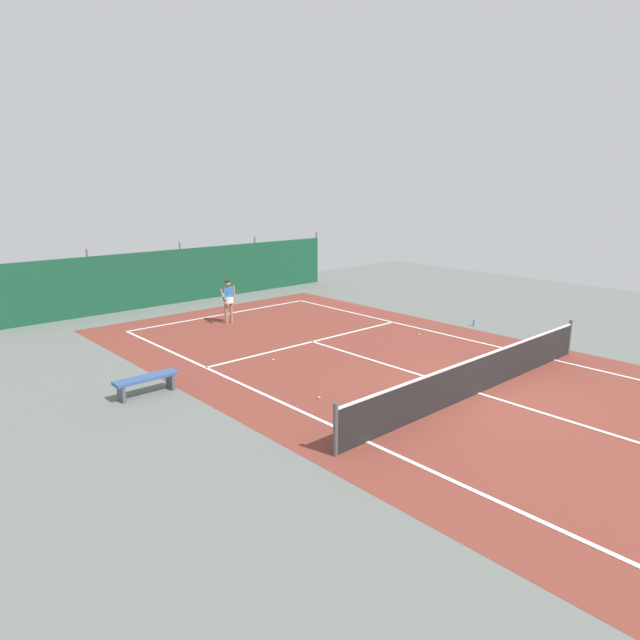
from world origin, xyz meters
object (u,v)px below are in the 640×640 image
Objects in this scene: tennis_player at (228,298)px; parked_car at (92,281)px; tennis_ball_midcourt at (419,334)px; water_bottle at (474,323)px; tennis_ball_near_player at (273,360)px; tennis_ball_by_sideline at (319,398)px; courtside_bench at (146,381)px; tennis_net at (479,374)px.

parked_car is (-2.17, 8.08, -0.12)m from tennis_player.
water_bottle reaches higher than tennis_ball_midcourt.
tennis_ball_by_sideline is at bearing -107.65° from tennis_ball_near_player.
tennis_player is at bearing 41.45° from courtside_bench.
tennis_ball_by_sideline is at bearing -45.66° from courtside_bench.
parked_car is 2.64× the size of courtside_bench.
water_bottle is at bearing -11.95° from tennis_ball_midcourt.
tennis_net is at bearing 109.38° from tennis_player.
water_bottle is at bearing 33.82° from tennis_net.
tennis_player is 9.33m from water_bottle.
tennis_ball_near_player is 0.28× the size of water_bottle.
tennis_ball_midcourt and tennis_ball_by_sideline have the same top height.
water_bottle reaches higher than tennis_ball_by_sideline.
water_bottle reaches higher than tennis_ball_near_player.
tennis_ball_near_player is at bearing 168.89° from tennis_ball_midcourt.
courtside_bench is (-9.68, 1.01, 0.34)m from tennis_ball_midcourt.
water_bottle is (8.74, -14.66, -0.72)m from parked_car.
tennis_net reaches higher than tennis_ball_by_sideline.
tennis_player is at bearing 93.37° from tennis_net.
parked_car is at bearing 120.79° from water_bottle.
tennis_player reaches higher than tennis_ball_near_player.
tennis_net reaches higher than tennis_ball_near_player.
tennis_ball_by_sideline is at bearing 88.01° from tennis_player.
tennis_ball_midcourt is at bearing 139.51° from tennis_player.
tennis_net is 2.40× the size of parked_car.
tennis_ball_midcourt is 1.00× the size of tennis_ball_by_sideline.
tennis_ball_near_player is (-1.62, -4.93, -0.93)m from tennis_player.
tennis_ball_near_player is 8.36m from water_bottle.
parked_car is 13.58m from courtside_bench.
water_bottle is at bearing 119.98° from parked_car.
water_bottle is (12.26, -1.55, -0.25)m from courtside_bench.
tennis_net is at bearing -68.27° from tennis_ball_near_player.
tennis_ball_near_player is at bearing 91.57° from parked_car.
tennis_ball_midcourt is at bearing 168.05° from water_bottle.
courtside_bench is (-4.07, -0.10, 0.34)m from tennis_ball_near_player.
tennis_player is 5.27m from tennis_ball_near_player.
tennis_player is 1.03× the size of courtside_bench.
water_bottle is (9.21, 1.56, 0.09)m from tennis_ball_by_sideline.
tennis_ball_near_player is 1.00× the size of tennis_ball_midcourt.
water_bottle is (8.19, -1.65, 0.09)m from tennis_ball_near_player.
parked_car is at bearing -58.97° from tennis_player.
courtside_bench is (-3.52, -13.11, -0.46)m from parked_car.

